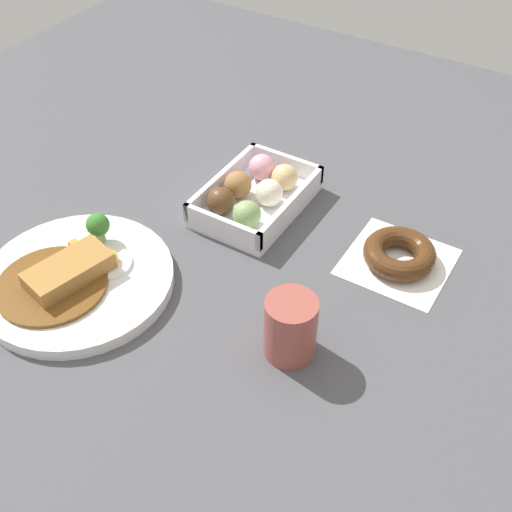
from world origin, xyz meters
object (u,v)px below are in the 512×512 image
(donut_box, at_px, (255,195))
(chocolate_ring_donut, at_px, (399,254))
(curry_plate, at_px, (76,278))
(coffee_mug, at_px, (290,327))

(donut_box, bearing_deg, chocolate_ring_donut, 89.59)
(chocolate_ring_donut, bearing_deg, donut_box, -90.41)
(curry_plate, bearing_deg, donut_box, 156.84)
(chocolate_ring_donut, distance_m, coffee_mug, 0.23)
(curry_plate, xyz_separation_m, coffee_mug, (-0.05, 0.30, 0.03))
(donut_box, relative_size, coffee_mug, 2.27)
(curry_plate, height_order, chocolate_ring_donut, curry_plate)
(curry_plate, relative_size, coffee_mug, 3.04)
(donut_box, relative_size, chocolate_ring_donut, 1.36)
(coffee_mug, bearing_deg, curry_plate, -80.13)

